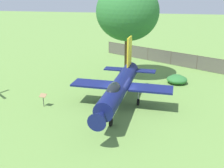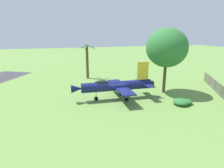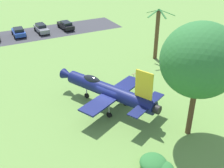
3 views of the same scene
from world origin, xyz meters
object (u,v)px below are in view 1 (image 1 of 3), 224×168
object	(u,v)px
shade_tree	(128,12)
info_plaque	(43,97)
display_jet	(119,87)
shrub_near_fence	(177,80)
shrub_by_tree	(177,78)

from	to	relation	value
shade_tree	info_plaque	xyz separation A→B (m)	(9.30, -5.74, -6.48)
info_plaque	display_jet	bearing A→B (deg)	95.28
display_jet	info_plaque	world-z (taller)	display_jet
shrub_near_fence	info_plaque	xyz separation A→B (m)	(8.63, -11.35, 0.43)
display_jet	shade_tree	size ratio (longest dim) A/B	1.20
shrub_by_tree	info_plaque	distance (m)	14.80
shrub_near_fence	info_plaque	distance (m)	14.27
display_jet	shrub_by_tree	xyz separation A→B (m)	(-8.89, 4.84, -1.73)
shrub_by_tree	shrub_near_fence	bearing A→B (deg)	0.64
display_jet	shrub_by_tree	size ratio (longest dim) A/B	7.25
display_jet	shrub_by_tree	distance (m)	10.27
display_jet	shrub_near_fence	bearing A→B (deg)	150.84
shrub_near_fence	shrub_by_tree	size ratio (longest dim) A/B	1.26
shrub_by_tree	display_jet	bearing A→B (deg)	-28.56
shrub_by_tree	info_plaque	world-z (taller)	info_plaque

